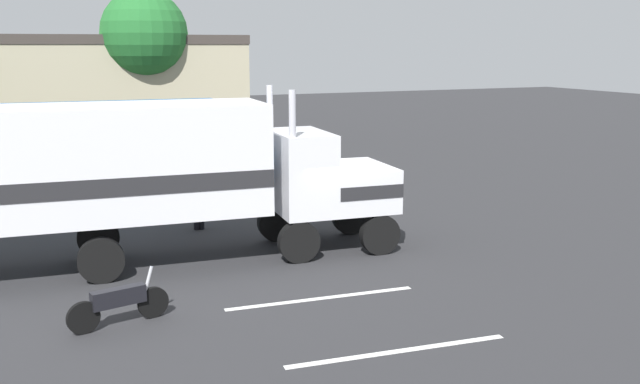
# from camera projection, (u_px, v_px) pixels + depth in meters

# --- Properties ---
(ground_plane) EXTENTS (120.00, 120.00, 0.00)m
(ground_plane) POSITION_uv_depth(u_px,v_px,m) (336.00, 248.00, 19.69)
(ground_plane) COLOR #2D2D30
(lane_stripe_near) EXTENTS (4.40, 0.51, 0.01)m
(lane_stripe_near) POSITION_uv_depth(u_px,v_px,m) (321.00, 298.00, 15.77)
(lane_stripe_near) COLOR silver
(lane_stripe_near) RESTS_ON ground_plane
(lane_stripe_mid) EXTENTS (4.40, 0.57, 0.01)m
(lane_stripe_mid) POSITION_uv_depth(u_px,v_px,m) (398.00, 351.00, 13.04)
(lane_stripe_mid) COLOR silver
(lane_stripe_mid) RESTS_ON ground_plane
(semi_truck) EXTENTS (14.33, 3.74, 4.50)m
(semi_truck) POSITION_uv_depth(u_px,v_px,m) (99.00, 171.00, 17.41)
(semi_truck) COLOR white
(semi_truck) RESTS_ON ground_plane
(person_bystander) EXTENTS (0.34, 0.46, 1.63)m
(person_bystander) POSITION_uv_depth(u_px,v_px,m) (198.00, 201.00, 21.56)
(person_bystander) COLOR black
(person_bystander) RESTS_ON ground_plane
(parked_bus) EXTENTS (11.14, 3.24, 3.40)m
(parked_bus) POSITION_uv_depth(u_px,v_px,m) (77.00, 138.00, 27.06)
(parked_bus) COLOR #1E5999
(parked_bus) RESTS_ON ground_plane
(motorcycle) EXTENTS (2.08, 0.55, 1.12)m
(motorcycle) POSITION_uv_depth(u_px,v_px,m) (119.00, 303.00, 14.18)
(motorcycle) COLOR black
(motorcycle) RESTS_ON ground_plane
(tree_left) EXTENTS (4.62, 4.62, 8.52)m
(tree_left) POSITION_uv_depth(u_px,v_px,m) (144.00, 34.00, 37.37)
(tree_left) COLOR brown
(tree_left) RESTS_ON ground_plane
(building_backdrop) EXTENTS (19.24, 7.62, 6.15)m
(building_backdrop) POSITION_uv_depth(u_px,v_px,m) (72.00, 88.00, 38.83)
(building_backdrop) COLOR #B7AD8C
(building_backdrop) RESTS_ON ground_plane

